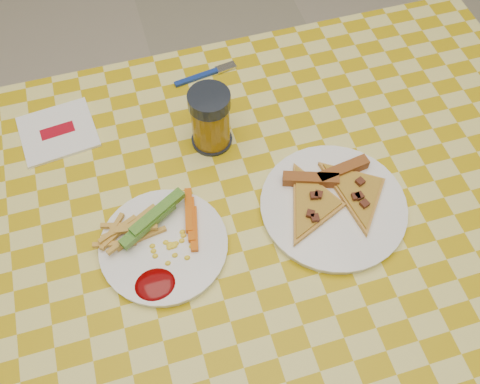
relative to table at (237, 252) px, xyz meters
name	(u,v)px	position (x,y,z in m)	size (l,w,h in m)	color
ground	(238,356)	(0.00, 0.00, -0.68)	(8.00, 8.00, 0.00)	beige
table	(237,252)	(0.00, 0.00, 0.00)	(1.28, 0.88, 0.76)	silver
plate_left	(164,246)	(-0.12, 0.01, 0.08)	(0.20, 0.20, 0.01)	white
plate_right	(333,207)	(0.17, 0.00, 0.08)	(0.24, 0.24, 0.01)	white
fries_veggies	(155,234)	(-0.13, 0.02, 0.10)	(0.19, 0.18, 0.04)	#E3C448
pizza_slices	(333,195)	(0.17, 0.01, 0.09)	(0.23, 0.21, 0.02)	gold
drink_glass	(210,120)	(0.01, 0.20, 0.13)	(0.07, 0.07, 0.12)	black
napkin	(58,132)	(-0.26, 0.29, 0.08)	(0.15, 0.14, 0.01)	white
fork	(206,74)	(0.04, 0.36, 0.08)	(0.13, 0.03, 0.01)	navy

